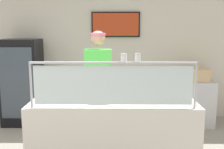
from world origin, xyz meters
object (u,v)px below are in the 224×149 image
at_px(pizza_tray, 100,99).
at_px(pizza_box_stack, 194,74).
at_px(worker_figure, 99,83).
at_px(drink_fridge, 22,82).
at_px(pepper_flake_shaker, 138,58).
at_px(pizza_server, 99,97).
at_px(parmesan_shaker, 124,58).

bearing_deg(pizza_tray, pizza_box_stack, 47.60).
bearing_deg(worker_figure, drink_fridge, 143.27).
bearing_deg(pepper_flake_shaker, worker_figure, 114.60).
bearing_deg(pizza_server, parmesan_shaker, -62.38).
xyz_separation_m(pepper_flake_shaker, worker_figure, (-0.47, 1.03, -0.48)).
height_order(pizza_tray, drink_fridge, drink_fridge).
distance_m(pizza_server, pizza_box_stack, 2.44).
xyz_separation_m(pizza_server, worker_figure, (-0.05, 0.73, 0.02)).
bearing_deg(drink_fridge, worker_figure, -36.73).
distance_m(pizza_server, pepper_flake_shaker, 0.72).
bearing_deg(pepper_flake_shaker, pizza_box_stack, 60.07).
relative_size(pizza_tray, pizza_server, 1.62).
xyz_separation_m(worker_figure, pizza_box_stack, (1.69, 1.08, -0.05)).
distance_m(drink_fridge, pizza_box_stack, 3.19).
bearing_deg(parmesan_shaker, pepper_flake_shaker, -0.00).
height_order(pizza_tray, worker_figure, worker_figure).
height_order(parmesan_shaker, pizza_box_stack, parmesan_shaker).
relative_size(pizza_tray, worker_figure, 0.26).
relative_size(parmesan_shaker, pepper_flake_shaker, 0.95).
relative_size(pizza_tray, pepper_flake_shaker, 5.01).
height_order(pizza_tray, pizza_box_stack, pizza_box_stack).
height_order(pizza_tray, pizza_server, pizza_server).
distance_m(parmesan_shaker, worker_figure, 1.19).
relative_size(parmesan_shaker, pizza_box_stack, 0.17).
height_order(parmesan_shaker, pepper_flake_shaker, pepper_flake_shaker).
distance_m(pepper_flake_shaker, worker_figure, 1.24).
bearing_deg(drink_fridge, pizza_box_stack, -0.78).
bearing_deg(pizza_box_stack, pepper_flake_shaker, -119.93).
xyz_separation_m(pizza_tray, pizza_box_stack, (1.63, 1.79, -0.01)).
bearing_deg(worker_figure, pizza_server, -85.98).
bearing_deg(pizza_server, pizza_box_stack, 32.90).
bearing_deg(pizza_server, worker_figure, 79.05).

